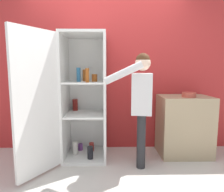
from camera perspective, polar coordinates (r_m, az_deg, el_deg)
ground_plane at (r=2.68m, az=-1.71°, el=-21.94°), size 12.00×12.00×0.00m
wall_back at (r=3.31m, az=-1.64°, el=6.76°), size 7.00×0.06×2.55m
refrigerator at (r=2.93m, az=-10.11°, el=-0.77°), size 1.02×1.18×1.83m
person at (r=2.71m, az=8.42°, el=-0.24°), size 0.69×0.60×1.54m
counter at (r=3.32m, az=19.83°, el=-7.93°), size 0.76×0.56×0.92m
bowl at (r=3.14m, az=21.12°, el=0.33°), size 0.20×0.20×0.07m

